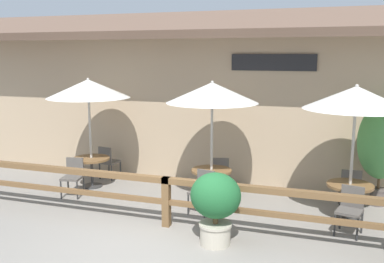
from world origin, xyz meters
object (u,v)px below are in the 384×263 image
chair_far_wallside (350,186)px  patio_umbrella_near (88,89)px  chair_near_wallside (108,161)px  chair_far_streetside (350,208)px  chair_near_streetside (73,175)px  chair_middle_wallside (220,172)px  chair_middle_streetside (203,189)px  patio_umbrella_far (356,98)px  dining_table_middle (211,176)px  potted_plant_entrance_palm (216,202)px  potted_plant_tall_tropical (382,143)px  dining_table_near (92,164)px  patio_umbrella_middle (212,93)px  dining_table_far (350,191)px

chair_far_wallside → patio_umbrella_near: bearing=0.6°
chair_near_wallside → chair_far_streetside: size_ratio=1.00×
patio_umbrella_near → chair_near_wallside: patio_umbrella_near is taller
chair_near_streetside → chair_middle_wallside: (3.12, 1.27, 0.00)m
chair_middle_streetside → patio_umbrella_near: bearing=179.1°
chair_near_streetside → patio_umbrella_far: (5.92, 0.43, 1.90)m
dining_table_middle → chair_middle_wallside: (0.03, 0.67, -0.09)m
chair_middle_streetside → potted_plant_entrance_palm: size_ratio=0.69×
patio_umbrella_near → chair_far_wallside: patio_umbrella_near is taller
chair_middle_streetside → potted_plant_tall_tropical: potted_plant_tall_tropical is taller
chair_middle_streetside → chair_far_wallside: (2.85, 1.18, 0.00)m
dining_table_near → chair_near_streetside: bearing=-93.3°
dining_table_middle → potted_plant_tall_tropical: bearing=15.0°
dining_table_middle → chair_middle_wallside: bearing=87.8°
dining_table_middle → chair_middle_wallside: chair_middle_wallside is taller
patio_umbrella_near → chair_middle_wallside: (3.08, 0.55, -1.90)m
chair_middle_streetside → patio_umbrella_far: size_ratio=0.33×
chair_far_streetside → chair_far_wallside: (0.04, 1.36, 0.00)m
chair_near_streetside → potted_plant_tall_tropical: size_ratio=0.39×
chair_middle_wallside → patio_umbrella_far: 3.49m
patio_umbrella_middle → dining_table_near: bearing=177.7°
dining_table_far → patio_umbrella_near: bearing=177.2°
chair_middle_wallside → potted_plant_tall_tropical: bearing=173.3°
chair_near_streetside → dining_table_middle: bearing=0.2°
dining_table_far → chair_far_streetside: size_ratio=1.02×
patio_umbrella_near → chair_near_wallside: (0.05, 0.72, -1.90)m
chair_near_wallside → chair_middle_wallside: bearing=-174.6°
chair_middle_streetside → chair_near_streetside: bearing=-167.7°
patio_umbrella_far → chair_far_wallside: size_ratio=3.08×
chair_middle_streetside → patio_umbrella_middle: bearing=104.2°
dining_table_near → potted_plant_entrance_palm: bearing=-30.2°
dining_table_far → potted_plant_tall_tropical: size_ratio=0.40×
patio_umbrella_far → patio_umbrella_middle: bearing=176.6°
chair_middle_wallside → potted_plant_tall_tropical: potted_plant_tall_tropical is taller
dining_table_near → patio_umbrella_middle: size_ratio=0.33×
dining_table_near → chair_far_wallside: bearing=3.8°
chair_middle_wallside → potted_plant_entrance_palm: (0.62, -2.71, 0.26)m
dining_table_near → chair_near_wallside: bearing=86.1°
chair_near_wallside → potted_plant_tall_tropical: (6.44, 0.08, 0.87)m
chair_far_streetside → patio_umbrella_far: bearing=104.0°
patio_umbrella_far → potted_plant_tall_tropical: size_ratio=1.20×
dining_table_middle → chair_middle_wallside: 0.67m
chair_middle_streetside → chair_far_streetside: same height
dining_table_near → chair_far_streetside: bearing=-9.4°
chair_middle_wallside → potted_plant_tall_tropical: size_ratio=0.39×
patio_umbrella_far → chair_far_wallside: bearing=87.1°
patio_umbrella_near → potted_plant_entrance_palm: size_ratio=2.11×
patio_umbrella_far → potted_plant_entrance_palm: patio_umbrella_far is taller
dining_table_middle → patio_umbrella_near: bearing=177.7°
patio_umbrella_middle → chair_middle_streetside: patio_umbrella_middle is taller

